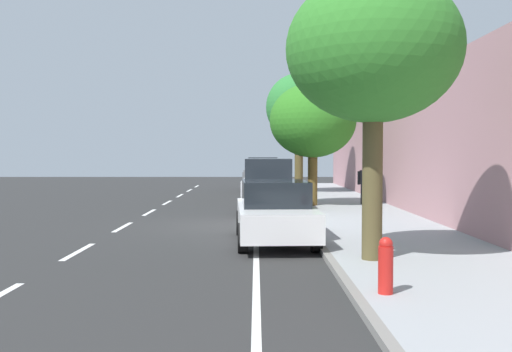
# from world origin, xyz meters

# --- Properties ---
(ground) EXTENTS (71.85, 71.85, 0.00)m
(ground) POSITION_xyz_m (0.00, 0.00, 0.00)
(ground) COLOR #2A2A2A
(sidewalk) EXTENTS (3.84, 44.91, 0.12)m
(sidewalk) POSITION_xyz_m (4.24, 0.00, 0.06)
(sidewalk) COLOR #979DA0
(sidewalk) RESTS_ON ground
(curb_edge) EXTENTS (0.16, 44.91, 0.12)m
(curb_edge) POSITION_xyz_m (2.24, 0.00, 0.06)
(curb_edge) COLOR gray
(curb_edge) RESTS_ON ground
(lane_stripe_centre) EXTENTS (0.14, 44.20, 0.01)m
(lane_stripe_centre) POSITION_xyz_m (-3.19, -0.35, 0.00)
(lane_stripe_centre) COLOR white
(lane_stripe_centre) RESTS_ON ground
(lane_stripe_bike_edge) EXTENTS (0.12, 44.91, 0.01)m
(lane_stripe_bike_edge) POSITION_xyz_m (0.77, 0.00, 0.00)
(lane_stripe_bike_edge) COLOR white
(lane_stripe_bike_edge) RESTS_ON ground
(building_facade) EXTENTS (0.50, 44.91, 4.97)m
(building_facade) POSITION_xyz_m (6.40, 0.00, 2.48)
(building_facade) COLOR #AA7A80
(building_facade) RESTS_ON ground
(parked_sedan_white_nearest) EXTENTS (1.99, 4.48, 1.52)m
(parked_sedan_white_nearest) POSITION_xyz_m (1.22, -3.29, 0.75)
(parked_sedan_white_nearest) COLOR white
(parked_sedan_white_nearest) RESTS_ON ground
(parked_suv_silver_second) EXTENTS (2.04, 4.74, 1.99)m
(parked_suv_silver_second) POSITION_xyz_m (1.24, 4.40, 1.03)
(parked_suv_silver_second) COLOR #B7BABF
(parked_suv_silver_second) RESTS_ON ground
(parked_pickup_grey_mid) EXTENTS (2.29, 5.41, 1.95)m
(parked_pickup_grey_mid) POSITION_xyz_m (1.16, 16.75, 0.90)
(parked_pickup_grey_mid) COLOR slate
(parked_pickup_grey_mid) RESTS_ON ground
(bicycle_at_curb) EXTENTS (1.23, 1.33, 0.78)m
(bicycle_at_curb) POSITION_xyz_m (1.77, 11.12, 0.39)
(bicycle_at_curb) COLOR black
(bicycle_at_curb) RESTS_ON ground
(cyclist_with_backpack) EXTENTS (0.54, 0.55, 1.77)m
(cyclist_with_backpack) POSITION_xyz_m (1.99, 10.66, 1.08)
(cyclist_with_backpack) COLOR #C6B284
(cyclist_with_backpack) RESTS_ON ground
(street_tree_near_cyclist) EXTENTS (3.38, 3.38, 5.50)m
(street_tree_near_cyclist) POSITION_xyz_m (3.02, -6.10, 4.16)
(street_tree_near_cyclist) COLOR brown
(street_tree_near_cyclist) RESTS_ON sidewalk
(street_tree_mid_block) EXTENTS (3.44, 3.44, 4.86)m
(street_tree_mid_block) POSITION_xyz_m (3.02, 5.50, 3.48)
(street_tree_mid_block) COLOR brown
(street_tree_mid_block) RESTS_ON sidewalk
(street_tree_far_end) EXTENTS (3.47, 3.47, 6.27)m
(street_tree_far_end) POSITION_xyz_m (3.02, 12.81, 4.58)
(street_tree_far_end) COLOR #4D4121
(street_tree_far_end) RESTS_ON sidewalk
(pedestrian_on_phone) EXTENTS (0.56, 0.38, 1.62)m
(pedestrian_on_phone) POSITION_xyz_m (5.18, 5.86, 1.03)
(pedestrian_on_phone) COLOR black
(pedestrian_on_phone) RESTS_ON sidewalk
(fire_hydrant) EXTENTS (0.22, 0.22, 0.84)m
(fire_hydrant) POSITION_xyz_m (2.67, -8.81, 0.54)
(fire_hydrant) COLOR red
(fire_hydrant) RESTS_ON sidewalk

